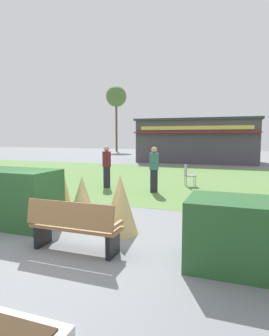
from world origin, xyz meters
TOP-DOWN VIEW (x-y plane):
  - ground_plane at (0.00, 0.00)m, footprint 80.00×80.00m
  - lawn_patch at (0.00, 9.52)m, footprint 36.00×12.00m
  - park_bench at (0.30, 0.05)m, footprint 1.70×0.52m
  - hedge_left at (-2.18, 0.97)m, footprint 2.66×1.10m
  - hedge_right at (3.47, 0.39)m, footprint 2.39×1.10m
  - ornamental_grass_behind_left at (0.69, 1.25)m, footprint 0.78×0.78m
  - ornamental_grass_behind_right at (-1.25, 2.05)m, footprint 0.53×0.53m
  - ornamental_grass_behind_center at (-0.69, 2.04)m, footprint 0.69×0.69m
  - food_kiosk at (-0.18, 19.52)m, footprint 9.49×4.69m
  - cafe_chair_east at (1.06, 7.65)m, footprint 0.56×0.56m
  - person_strolling at (0.08, 5.91)m, footprint 0.34×0.34m
  - person_standing at (-1.99, 6.22)m, footprint 0.34×0.34m
  - parked_car_west_slot at (-5.74, 28.33)m, footprint 4.21×2.08m
  - tree_right_bg at (-13.08, 32.63)m, footprint 2.80×2.80m

SIDE VIEW (x-z plane):
  - ground_plane at x=0.00m, z-range 0.00..0.00m
  - lawn_patch at x=0.00m, z-range 0.00..0.01m
  - park_bench at x=0.30m, z-range 0.01..0.96m
  - cafe_chair_east at x=1.06m, z-range 0.08..0.97m
  - ornamental_grass_behind_center at x=-0.69m, z-range 0.00..1.07m
  - hedge_right at x=3.47m, z-range 0.00..1.10m
  - ornamental_grass_behind_right at x=-1.25m, z-range 0.00..1.22m
  - ornamental_grass_behind_left at x=0.69m, z-range 0.00..1.27m
  - parked_car_west_slot at x=-5.74m, z-range 0.04..1.24m
  - hedge_left at x=-2.18m, z-range 0.00..1.31m
  - person_strolling at x=0.08m, z-range 0.02..1.71m
  - person_standing at x=-1.99m, z-range 0.02..1.71m
  - food_kiosk at x=-0.18m, z-range 0.01..3.46m
  - tree_right_bg at x=-13.08m, z-range 2.95..11.85m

